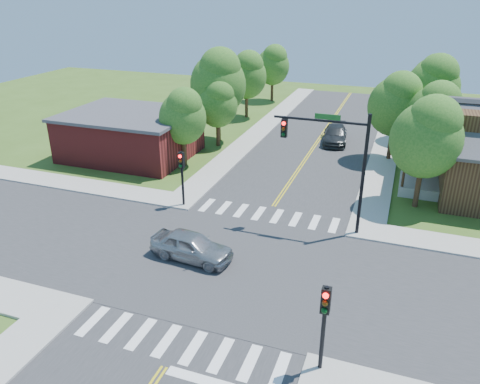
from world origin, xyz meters
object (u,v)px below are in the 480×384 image
at_px(signal_mast_ne, 334,153).
at_px(signal_pole_nw, 182,169).
at_px(signal_pole_se, 325,314).
at_px(car_silver, 192,247).
at_px(car_dgrey, 335,135).

distance_m(signal_mast_ne, signal_pole_nw, 9.76).
xyz_separation_m(signal_mast_ne, signal_pole_se, (1.69, -11.21, -2.19)).
distance_m(signal_pole_se, car_silver, 9.82).
height_order(signal_pole_se, car_dgrey, signal_pole_se).
bearing_deg(signal_pole_nw, signal_mast_ne, 0.07).
relative_size(signal_pole_nw, car_silver, 0.82).
bearing_deg(signal_pole_nw, car_dgrey, 67.25).
bearing_deg(signal_pole_se, signal_mast_ne, 98.56).
relative_size(signal_mast_ne, car_dgrey, 1.35).
bearing_deg(car_dgrey, signal_pole_se, -89.11).
height_order(signal_mast_ne, car_dgrey, signal_mast_ne).
bearing_deg(signal_pole_se, car_dgrey, 98.24).
bearing_deg(car_dgrey, signal_mast_ne, -89.33).
distance_m(car_silver, car_dgrey, 23.00).
relative_size(signal_pole_se, car_dgrey, 0.71).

